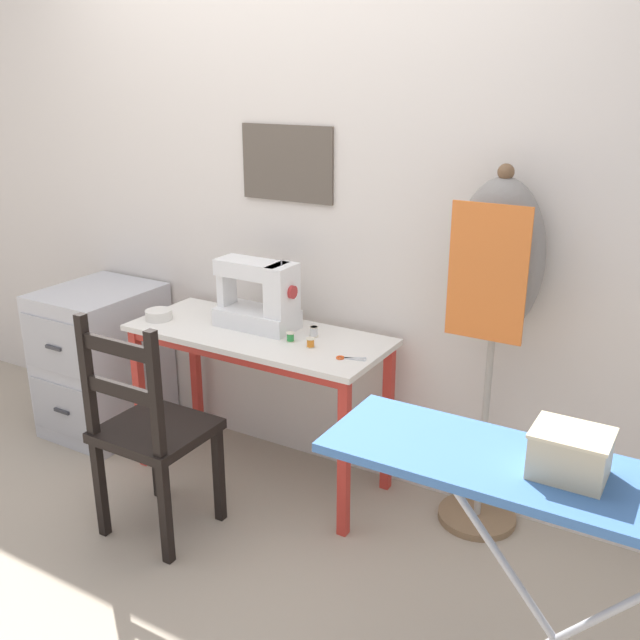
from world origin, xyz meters
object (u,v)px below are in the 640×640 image
object	(u,v)px
thread_spool_mid_table	(314,332)
dress_form	(497,277)
sewing_machine	(261,297)
thread_spool_far_edge	(310,343)
fabric_bowl	(159,314)
filing_cabinet	(103,360)
scissors	(346,358)
ironing_board	(574,498)
thread_spool_near_machine	(290,337)
storage_box	(570,453)
wooden_chair	(151,432)

from	to	relation	value
thread_spool_mid_table	dress_form	distance (m)	0.81
sewing_machine	thread_spool_far_edge	world-z (taller)	sewing_machine
sewing_machine	fabric_bowl	size ratio (longest dim) A/B	3.10
thread_spool_mid_table	filing_cabinet	distance (m)	1.26
scissors	thread_spool_mid_table	world-z (taller)	thread_spool_mid_table
thread_spool_far_edge	ironing_board	xyz separation A→B (m)	(1.19, -0.80, 0.12)
scissors	thread_spool_near_machine	bearing A→B (deg)	170.50
sewing_machine	scissors	size ratio (longest dim) A/B	3.18
scissors	thread_spool_far_edge	distance (m)	0.19
scissors	ironing_board	xyz separation A→B (m)	(1.01, -0.77, 0.13)
fabric_bowl	dress_form	distance (m)	1.51
sewing_machine	thread_spool_mid_table	bearing A→B (deg)	4.88
scissors	dress_form	distance (m)	0.65
thread_spool_far_edge	storage_box	bearing A→B (deg)	-34.16
thread_spool_mid_table	ironing_board	world-z (taller)	ironing_board
thread_spool_near_machine	storage_box	bearing A→B (deg)	-32.36
dress_form	storage_box	size ratio (longest dim) A/B	8.42
filing_cabinet	thread_spool_far_edge	bearing A→B (deg)	-1.09
fabric_bowl	filing_cabinet	distance (m)	0.61
fabric_bowl	scissors	world-z (taller)	fabric_bowl
fabric_bowl	thread_spool_near_machine	size ratio (longest dim) A/B	3.14
thread_spool_mid_table	ironing_board	xyz separation A→B (m)	(1.25, -0.92, 0.12)
ironing_board	thread_spool_mid_table	bearing A→B (deg)	143.73
thread_spool_mid_table	storage_box	distance (m)	1.54
thread_spool_far_edge	scissors	bearing A→B (deg)	-10.48
sewing_machine	dress_form	bearing A→B (deg)	6.50
fabric_bowl	ironing_board	bearing A→B (deg)	-20.83
thread_spool_far_edge	storage_box	distance (m)	1.43
wooden_chair	sewing_machine	bearing A→B (deg)	80.22
thread_spool_mid_table	storage_box	size ratio (longest dim) A/B	0.25
thread_spool_far_edge	ironing_board	world-z (taller)	ironing_board
sewing_machine	thread_spool_far_edge	bearing A→B (deg)	-16.62
fabric_bowl	thread_spool_far_edge	distance (m)	0.77
thread_spool_near_machine	ironing_board	size ratio (longest dim) A/B	0.03
thread_spool_mid_table	ironing_board	size ratio (longest dim) A/B	0.04
filing_cabinet	ironing_board	size ratio (longest dim) A/B	0.62
sewing_machine	storage_box	distance (m)	1.73
sewing_machine	fabric_bowl	distance (m)	0.50
scissors	wooden_chair	xyz separation A→B (m)	(-0.60, -0.49, -0.26)
scissors	storage_box	world-z (taller)	storage_box
ironing_board	storage_box	size ratio (longest dim) A/B	6.94
thread_spool_mid_table	storage_box	world-z (taller)	storage_box
thread_spool_near_machine	thread_spool_mid_table	distance (m)	0.11
wooden_chair	filing_cabinet	world-z (taller)	wooden_chair
fabric_bowl	thread_spool_far_edge	bearing A→B (deg)	3.97
sewing_machine	scissors	xyz separation A→B (m)	(0.49, -0.13, -0.14)
scissors	storage_box	size ratio (longest dim) A/B	0.67
thread_spool_mid_table	thread_spool_far_edge	xyz separation A→B (m)	(0.05, -0.11, -0.00)
fabric_bowl	thread_spool_mid_table	bearing A→B (deg)	13.07
sewing_machine	ironing_board	world-z (taller)	sewing_machine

